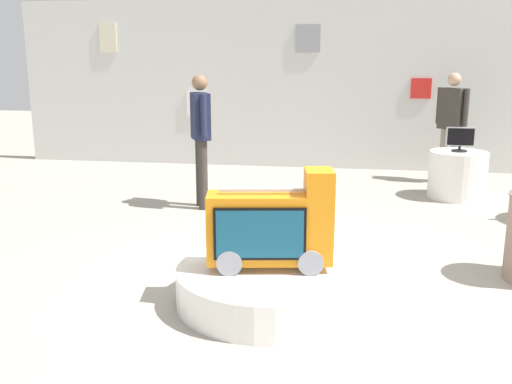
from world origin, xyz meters
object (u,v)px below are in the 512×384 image
Objects in this scene: display_pedestal_left_rear at (457,175)px; tv_on_left_rear at (460,139)px; main_display_pedestal at (269,285)px; shopper_browsing_rear at (451,119)px; novelty_firetruck_tv at (272,229)px; shopper_browsing_near_truck at (201,131)px.

tv_on_left_rear is at bearing -87.11° from display_pedestal_left_rear.
main_display_pedestal is 0.88× the size of shopper_browsing_rear.
novelty_firetruck_tv is 0.59× the size of shopper_browsing_near_truck.
shopper_browsing_near_truck is 4.06m from shopper_browsing_rear.
tv_on_left_rear is 0.22× the size of shopper_browsing_near_truck.
shopper_browsing_rear is (0.04, 1.07, 0.17)m from tv_on_left_rear.
shopper_browsing_near_truck is 1.01× the size of shopper_browsing_rear.
shopper_browsing_near_truck is (-3.40, -1.10, 0.68)m from display_pedestal_left_rear.
main_display_pedestal is 0.87× the size of shopper_browsing_near_truck.
tv_on_left_rear is 0.22× the size of shopper_browsing_rear.
tv_on_left_rear is 1.08m from shopper_browsing_rear.
shopper_browsing_near_truck reaches higher than tv_on_left_rear.
novelty_firetruck_tv is at bearing -65.29° from shopper_browsing_near_truck.
main_display_pedestal is at bearing -65.59° from shopper_browsing_near_truck.
tv_on_left_rear reaches higher than display_pedestal_left_rear.
display_pedestal_left_rear is 0.46× the size of shopper_browsing_near_truck.
shopper_browsing_near_truck is at bearing 114.41° from main_display_pedestal.
shopper_browsing_near_truck is at bearing -162.14° from display_pedestal_left_rear.
shopper_browsing_rear reaches higher than main_display_pedestal.
novelty_firetruck_tv is (0.02, -0.00, 0.47)m from main_display_pedestal.
novelty_firetruck_tv is 2.66× the size of tv_on_left_rear.
tv_on_left_rear is 3.58m from shopper_browsing_near_truck.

